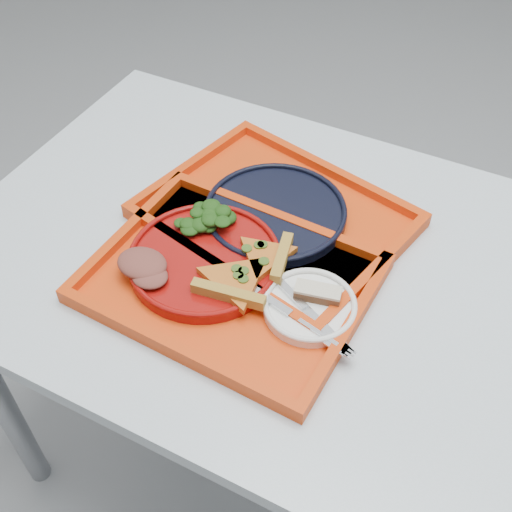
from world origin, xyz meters
name	(u,v)px	position (x,y,z in m)	size (l,w,h in m)	color
ground	(350,488)	(0.00, 0.00, 0.00)	(10.00, 10.00, 0.00)	gray
table	(391,326)	(0.00, 0.00, 0.68)	(1.60, 0.80, 0.75)	#ABB8C0
tray_main	(230,282)	(-0.26, -0.10, 0.76)	(0.45, 0.35, 0.01)	red
tray_far	(275,219)	(-0.26, 0.08, 0.76)	(0.45, 0.35, 0.01)	red
dinner_plate	(205,261)	(-0.32, -0.09, 0.77)	(0.26, 0.26, 0.02)	maroon
side_plate	(309,308)	(-0.12, -0.10, 0.77)	(0.15, 0.15, 0.01)	white
navy_plate	(275,214)	(-0.26, 0.08, 0.77)	(0.26, 0.26, 0.02)	black
pizza_slice_a	(236,278)	(-0.25, -0.11, 0.79)	(0.14, 0.12, 0.02)	gold
pizza_slice_b	(265,254)	(-0.23, -0.04, 0.79)	(0.12, 0.10, 0.02)	gold
salad_heap	(207,216)	(-0.36, -0.01, 0.80)	(0.08, 0.07, 0.04)	black
meat_portion	(142,263)	(-0.40, -0.16, 0.79)	(0.09, 0.07, 0.03)	brown
dessert_bar	(318,293)	(-0.12, -0.08, 0.79)	(0.08, 0.05, 0.02)	#4A2E18
knife	(311,314)	(-0.11, -0.12, 0.78)	(0.18, 0.02, 0.01)	silver
fork	(298,319)	(-0.12, -0.13, 0.78)	(0.18, 0.02, 0.01)	silver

